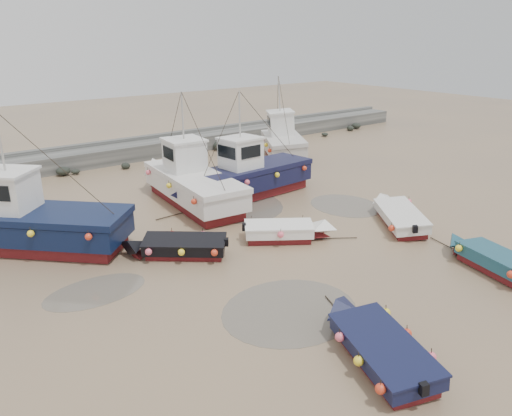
{
  "coord_description": "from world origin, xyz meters",
  "views": [
    {
      "loc": [
        -14.77,
        -13.79,
        9.32
      ],
      "look_at": [
        -1.08,
        3.97,
        1.4
      ],
      "focal_mm": 35.0,
      "sensor_mm": 36.0,
      "label": 1
    }
  ],
  "objects_px": {
    "dinghy_5": "(287,229)",
    "person": "(205,218)",
    "dinghy_4": "(177,244)",
    "cabin_boat_3": "(283,141)",
    "dinghy_1": "(378,342)",
    "cabin_boat_1": "(189,181)",
    "dinghy_3": "(399,214)",
    "cabin_boat_0": "(24,221)",
    "dinghy_2": "(491,257)",
    "cabin_boat_2": "(246,175)"
  },
  "relations": [
    {
      "from": "cabin_boat_2",
      "to": "cabin_boat_3",
      "type": "xyz_separation_m",
      "value": [
        8.11,
        6.13,
        0.05
      ]
    },
    {
      "from": "cabin_boat_3",
      "to": "person",
      "type": "xyz_separation_m",
      "value": [
        -12.03,
        -7.74,
        -1.37
      ]
    },
    {
      "from": "dinghy_1",
      "to": "cabin_boat_3",
      "type": "height_order",
      "value": "cabin_boat_3"
    },
    {
      "from": "dinghy_5",
      "to": "cabin_boat_0",
      "type": "relative_size",
      "value": 0.54
    },
    {
      "from": "dinghy_1",
      "to": "dinghy_3",
      "type": "height_order",
      "value": "same"
    },
    {
      "from": "dinghy_1",
      "to": "person",
      "type": "relative_size",
      "value": 3.64
    },
    {
      "from": "dinghy_4",
      "to": "cabin_boat_3",
      "type": "height_order",
      "value": "cabin_boat_3"
    },
    {
      "from": "person",
      "to": "dinghy_1",
      "type": "bearing_deg",
      "value": 66.12
    },
    {
      "from": "dinghy_3",
      "to": "cabin_boat_3",
      "type": "distance_m",
      "value": 15.17
    },
    {
      "from": "dinghy_2",
      "to": "dinghy_5",
      "type": "distance_m",
      "value": 8.83
    },
    {
      "from": "dinghy_4",
      "to": "dinghy_1",
      "type": "bearing_deg",
      "value": -133.8
    },
    {
      "from": "dinghy_2",
      "to": "cabin_boat_1",
      "type": "height_order",
      "value": "cabin_boat_1"
    },
    {
      "from": "person",
      "to": "cabin_boat_3",
      "type": "bearing_deg",
      "value": -161.51
    },
    {
      "from": "dinghy_5",
      "to": "person",
      "type": "bearing_deg",
      "value": -128.36
    },
    {
      "from": "cabin_boat_3",
      "to": "dinghy_1",
      "type": "bearing_deg",
      "value": -93.11
    },
    {
      "from": "dinghy_3",
      "to": "cabin_boat_0",
      "type": "xyz_separation_m",
      "value": [
        -16.01,
        8.41,
        0.77
      ]
    },
    {
      "from": "dinghy_3",
      "to": "cabin_boat_3",
      "type": "bearing_deg",
      "value": 108.89
    },
    {
      "from": "dinghy_2",
      "to": "dinghy_3",
      "type": "distance_m",
      "value": 5.75
    },
    {
      "from": "dinghy_1",
      "to": "cabin_boat_0",
      "type": "xyz_separation_m",
      "value": [
        -6.21,
        15.08,
        0.76
      ]
    },
    {
      "from": "dinghy_3",
      "to": "cabin_boat_3",
      "type": "relative_size",
      "value": 0.68
    },
    {
      "from": "dinghy_3",
      "to": "dinghy_4",
      "type": "bearing_deg",
      "value": -161.45
    },
    {
      "from": "cabin_boat_1",
      "to": "person",
      "type": "height_order",
      "value": "cabin_boat_1"
    },
    {
      "from": "dinghy_1",
      "to": "dinghy_5",
      "type": "bearing_deg",
      "value": 87.33
    },
    {
      "from": "dinghy_5",
      "to": "dinghy_1",
      "type": "bearing_deg",
      "value": 10.78
    },
    {
      "from": "cabin_boat_0",
      "to": "cabin_boat_3",
      "type": "relative_size",
      "value": 1.05
    },
    {
      "from": "dinghy_3",
      "to": "cabin_boat_0",
      "type": "relative_size",
      "value": 0.65
    },
    {
      "from": "dinghy_2",
      "to": "cabin_boat_3",
      "type": "distance_m",
      "value": 20.9
    },
    {
      "from": "dinghy_5",
      "to": "cabin_boat_0",
      "type": "distance_m",
      "value": 11.94
    },
    {
      "from": "dinghy_1",
      "to": "cabin_boat_3",
      "type": "xyz_separation_m",
      "value": [
        14.3,
        21.14,
        0.83
      ]
    },
    {
      "from": "cabin_boat_1",
      "to": "dinghy_3",
      "type": "bearing_deg",
      "value": -48.71
    },
    {
      "from": "dinghy_1",
      "to": "cabin_boat_3",
      "type": "distance_m",
      "value": 25.53
    },
    {
      "from": "dinghy_1",
      "to": "cabin_boat_3",
      "type": "bearing_deg",
      "value": 77.01
    },
    {
      "from": "dinghy_4",
      "to": "cabin_boat_1",
      "type": "distance_m",
      "value": 7.41
    },
    {
      "from": "person",
      "to": "dinghy_5",
      "type": "bearing_deg",
      "value": 92.83
    },
    {
      "from": "dinghy_1",
      "to": "person",
      "type": "distance_m",
      "value": 13.6
    },
    {
      "from": "dinghy_5",
      "to": "cabin_boat_1",
      "type": "xyz_separation_m",
      "value": [
        -0.75,
        7.66,
        0.74
      ]
    },
    {
      "from": "dinghy_1",
      "to": "cabin_boat_0",
      "type": "height_order",
      "value": "cabin_boat_0"
    },
    {
      "from": "dinghy_4",
      "to": "person",
      "type": "xyz_separation_m",
      "value": [
        3.48,
        3.23,
        -0.55
      ]
    },
    {
      "from": "dinghy_3",
      "to": "dinghy_5",
      "type": "relative_size",
      "value": 1.21
    },
    {
      "from": "dinghy_1",
      "to": "cabin_boat_0",
      "type": "bearing_deg",
      "value": 133.47
    },
    {
      "from": "dinghy_4",
      "to": "cabin_boat_3",
      "type": "bearing_deg",
      "value": -15.31
    },
    {
      "from": "dinghy_4",
      "to": "cabin_boat_2",
      "type": "xyz_separation_m",
      "value": [
        7.4,
        4.84,
        0.78
      ]
    },
    {
      "from": "dinghy_1",
      "to": "dinghy_2",
      "type": "distance_m",
      "value": 8.56
    },
    {
      "from": "cabin_boat_0",
      "to": "cabin_boat_1",
      "type": "height_order",
      "value": "same"
    },
    {
      "from": "dinghy_5",
      "to": "cabin_boat_1",
      "type": "distance_m",
      "value": 7.73
    },
    {
      "from": "dinghy_2",
      "to": "dinghy_4",
      "type": "bearing_deg",
      "value": 151.24
    },
    {
      "from": "cabin_boat_0",
      "to": "person",
      "type": "bearing_deg",
      "value": -56.03
    },
    {
      "from": "dinghy_1",
      "to": "dinghy_5",
      "type": "height_order",
      "value": "same"
    },
    {
      "from": "cabin_boat_1",
      "to": "cabin_boat_3",
      "type": "bearing_deg",
      "value": 29.43
    },
    {
      "from": "dinghy_5",
      "to": "person",
      "type": "xyz_separation_m",
      "value": [
        -1.49,
        4.85,
        -0.56
      ]
    }
  ]
}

